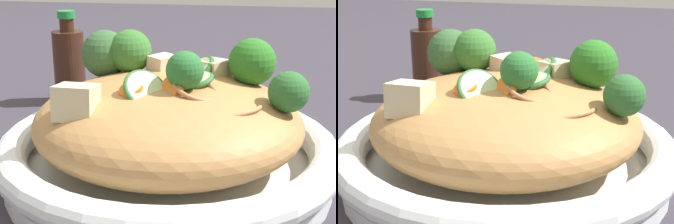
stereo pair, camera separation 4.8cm
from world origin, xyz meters
The scene contains 8 objects.
ground_plane centered at (0.00, 0.00, 0.00)m, with size 3.00×3.00×0.00m, color #332F39.
serving_bowl centered at (0.00, 0.00, 0.02)m, with size 0.33×0.33×0.05m.
noodle_heap centered at (0.00, 0.00, 0.06)m, with size 0.26×0.26×0.09m.
broccoli_florets centered at (0.03, 0.00, 0.11)m, with size 0.14×0.25×0.07m.
carrot_coins centered at (0.00, 0.00, 0.10)m, with size 0.14×0.07×0.03m.
zucchini_slices centered at (0.00, -0.01, 0.10)m, with size 0.13×0.09×0.03m.
chicken_chunks centered at (-0.01, 0.03, 0.10)m, with size 0.15×0.14×0.04m.
soy_sauce_bottle centered at (0.22, 0.19, 0.06)m, with size 0.05×0.05×0.13m.
Camera 1 is at (-0.45, -0.08, 0.22)m, focal length 52.65 mm.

